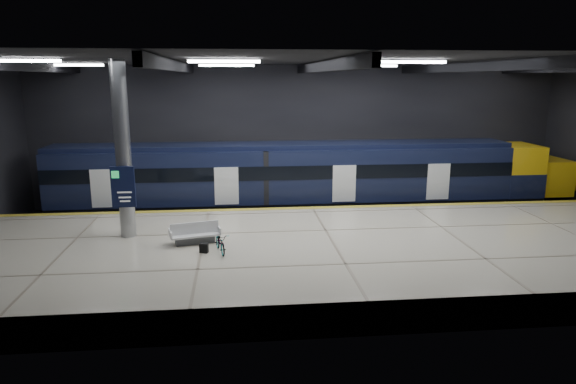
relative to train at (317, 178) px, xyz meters
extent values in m
plane|color=black|center=(-0.64, -5.50, -2.06)|extent=(30.00, 30.00, 0.00)
cube|color=black|center=(-0.64, 2.50, 1.94)|extent=(30.00, 0.10, 8.00)
cube|color=black|center=(-0.64, -13.50, 1.94)|extent=(30.00, 0.10, 8.00)
cube|color=black|center=(-0.64, -5.50, 5.94)|extent=(30.00, 16.00, 0.10)
cube|color=black|center=(-12.64, -5.50, 5.69)|extent=(0.25, 16.00, 0.40)
cube|color=black|center=(-6.64, -5.50, 5.69)|extent=(0.25, 16.00, 0.40)
cube|color=black|center=(-0.64, -5.50, 5.69)|extent=(0.25, 16.00, 0.40)
cube|color=black|center=(5.36, -5.50, 5.69)|extent=(0.25, 16.00, 0.40)
cube|color=white|center=(-11.64, -7.50, 5.82)|extent=(2.60, 0.18, 0.10)
cube|color=white|center=(-4.64, -7.50, 5.82)|extent=(2.60, 0.18, 0.10)
cube|color=white|center=(2.36, -7.50, 5.82)|extent=(2.60, 0.18, 0.10)
cube|color=white|center=(-11.64, -1.50, 5.82)|extent=(2.60, 0.18, 0.10)
cube|color=white|center=(-4.64, -1.50, 5.82)|extent=(2.60, 0.18, 0.10)
cube|color=white|center=(2.36, -1.50, 5.82)|extent=(2.60, 0.18, 0.10)
cube|color=white|center=(9.36, -1.50, 5.82)|extent=(2.60, 0.18, 0.10)
cube|color=beige|center=(-0.64, -8.00, -1.51)|extent=(30.00, 11.00, 1.10)
cube|color=gold|center=(-0.64, -2.75, -0.95)|extent=(30.00, 0.40, 0.01)
cube|color=gray|center=(-0.64, -0.72, -1.98)|extent=(30.00, 0.08, 0.16)
cube|color=gray|center=(-0.64, 0.72, -1.98)|extent=(30.00, 0.08, 0.16)
cube|color=black|center=(-1.80, 0.00, -1.51)|extent=(24.00, 2.58, 0.80)
cube|color=black|center=(-1.80, 0.00, 0.27)|extent=(24.00, 2.80, 2.75)
cube|color=black|center=(-1.80, 0.00, 1.76)|extent=(24.00, 2.30, 0.24)
cube|color=black|center=(-1.80, -1.41, 0.54)|extent=(24.00, 0.04, 0.70)
cube|color=white|center=(1.20, -1.41, -0.06)|extent=(1.20, 0.05, 1.90)
cube|color=yellow|center=(11.20, 0.00, 0.27)|extent=(2.00, 2.80, 2.75)
ellipsoid|color=yellow|center=(13.80, 0.00, -0.21)|extent=(3.60, 2.52, 1.90)
cube|color=black|center=(11.50, 0.00, 0.44)|extent=(1.60, 2.38, 0.80)
cube|color=#595B60|center=(-5.92, -7.70, -0.82)|extent=(1.54, 0.80, 0.28)
cube|color=white|center=(-5.92, -7.70, -0.61)|extent=(1.97, 1.19, 0.07)
cube|color=white|center=(-5.92, -7.70, -0.35)|extent=(1.80, 0.51, 0.46)
cube|color=white|center=(-6.81, -7.92, -0.50)|extent=(0.24, 0.77, 0.28)
cube|color=white|center=(-5.03, -7.48, -0.50)|extent=(0.24, 0.77, 0.28)
imported|color=#99999E|center=(-4.92, -8.85, -0.60)|extent=(0.79, 1.45, 0.72)
cube|color=black|center=(-5.52, -8.85, -0.78)|extent=(0.34, 0.25, 0.35)
cylinder|color=#9EA0A5|center=(-8.64, -6.50, 2.49)|extent=(0.60, 0.60, 6.90)
cube|color=black|center=(-8.64, -6.92, 1.14)|extent=(0.90, 0.12, 1.60)
camera|label=1|loc=(-4.27, -26.75, 5.24)|focal=32.00mm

